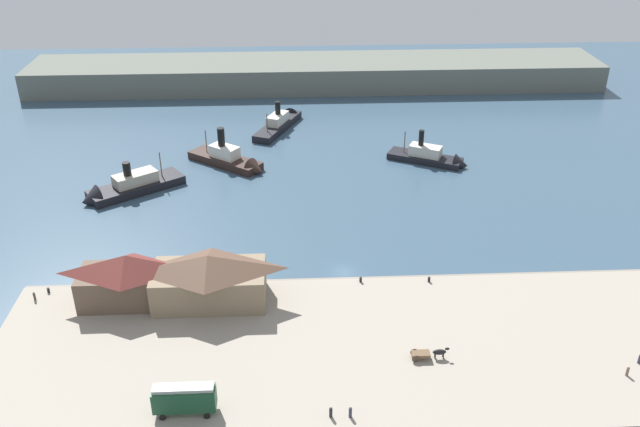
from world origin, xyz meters
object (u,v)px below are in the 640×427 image
at_px(horse_cart, 428,353).
at_px(ferry_approaching_east, 434,158).
at_px(pedestrian_at_waters_edge, 331,412).
at_px(mooring_post_center_west, 429,279).
at_px(ferry_moored_east, 281,122).
at_px(ferry_near_quay, 124,189).
at_px(mooring_post_center_east, 48,290).
at_px(pedestrian_by_tram, 34,296).
at_px(ferry_shed_east_terminal, 128,278).
at_px(ferry_shed_west_terminal, 209,278).
at_px(pedestrian_standing_center, 350,412).
at_px(ferry_mid_harbor, 232,160).
at_px(pedestrian_near_east_shed, 628,371).
at_px(mooring_post_west, 361,280).
at_px(street_tram, 184,398).
at_px(pedestrian_walking_east, 640,359).

xyz_separation_m(horse_cart, ferry_approaching_east, (15.32, 72.49, -0.76)).
bearing_deg(pedestrian_at_waters_edge, ferry_approaching_east, 70.08).
bearing_deg(horse_cart, mooring_post_center_west, 78.48).
bearing_deg(ferry_moored_east, horse_cart, -77.71).
bearing_deg(ferry_near_quay, ferry_approaching_east, 10.80).
bearing_deg(mooring_post_center_east, pedestrian_by_tram, -126.76).
xyz_separation_m(ferry_shed_east_terminal, ferry_moored_east, (24.71, 82.03, -4.18)).
height_order(ferry_shed_west_terminal, pedestrian_standing_center, ferry_shed_west_terminal).
relative_size(ferry_shed_east_terminal, pedestrian_by_tram, 10.16).
bearing_deg(ferry_approaching_east, horse_cart, -101.93).
relative_size(horse_cart, pedestrian_standing_center, 3.16).
bearing_deg(ferry_shed_east_terminal, ferry_shed_west_terminal, -2.26).
relative_size(mooring_post_center_east, ferry_mid_harbor, 0.04).
relative_size(pedestrian_near_east_shed, mooring_post_west, 1.82).
bearing_deg(mooring_post_west, ferry_shed_west_terminal, -170.69).
bearing_deg(street_tram, mooring_post_center_west, 37.39).
bearing_deg(ferry_shed_east_terminal, ferry_near_quay, 102.99).
distance_m(mooring_post_center_west, ferry_mid_harbor, 64.81).
relative_size(ferry_shed_east_terminal, pedestrian_at_waters_edge, 9.24).
distance_m(pedestrian_standing_center, mooring_post_center_west, 34.99).
height_order(horse_cart, pedestrian_near_east_shed, horse_cart).
relative_size(pedestrian_by_tram, pedestrian_near_east_shed, 0.97).
bearing_deg(ferry_shed_east_terminal, mooring_post_west, 5.40).
xyz_separation_m(ferry_mid_harbor, ferry_approaching_east, (48.61, -0.36, -0.24)).
relative_size(mooring_post_center_east, ferry_approaching_east, 0.05).
xyz_separation_m(pedestrian_by_tram, mooring_post_west, (54.51, 2.62, -0.28)).
bearing_deg(ferry_moored_east, ferry_shed_west_terminal, -97.98).
bearing_deg(mooring_post_center_east, pedestrian_near_east_shed, -15.76).
relative_size(horse_cart, pedestrian_by_tram, 3.52).
xyz_separation_m(pedestrian_near_east_shed, ferry_moored_east, (-49.12, 103.83, -0.48)).
height_order(pedestrian_by_tram, pedestrian_at_waters_edge, pedestrian_at_waters_edge).
bearing_deg(pedestrian_by_tram, ferry_mid_harbor, 62.24).
distance_m(mooring_post_center_east, ferry_mid_harbor, 59.62).
bearing_deg(pedestrian_near_east_shed, pedestrian_standing_center, -171.45).
distance_m(ferry_shed_east_terminal, mooring_post_center_west, 50.54).
relative_size(pedestrian_near_east_shed, mooring_post_center_east, 1.82).
distance_m(mooring_post_center_west, ferry_moored_east, 82.97).
bearing_deg(ferry_near_quay, street_tram, -72.18).
bearing_deg(ferry_mid_harbor, pedestrian_by_tram, -117.76).
distance_m(ferry_mid_harbor, ferry_near_quay, 26.61).
bearing_deg(mooring_post_west, ferry_mid_harbor, 115.96).
relative_size(mooring_post_west, ferry_moored_east, 0.04).
height_order(mooring_post_center_east, mooring_post_west, same).
xyz_separation_m(mooring_post_center_west, ferry_mid_harbor, (-37.34, 52.97, -0.05)).
bearing_deg(horse_cart, street_tram, -164.81).
distance_m(pedestrian_walking_east, ferry_mid_harbor, 98.77).
relative_size(ferry_shed_west_terminal, ferry_approaching_east, 0.95).
bearing_deg(pedestrian_walking_east, pedestrian_at_waters_edge, -169.57).
xyz_separation_m(horse_cart, pedestrian_walking_east, (30.52, -2.55, -0.16)).
relative_size(mooring_post_center_east, ferry_moored_east, 0.04).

